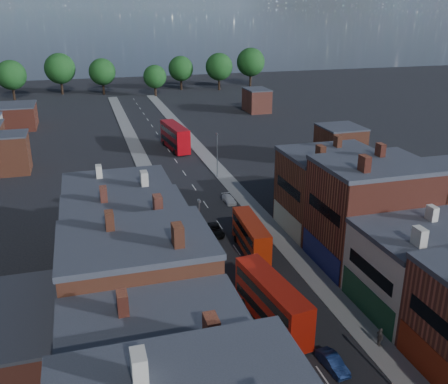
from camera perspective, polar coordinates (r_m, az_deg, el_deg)
pavement_west at (r=77.89m, az=-7.12°, el=-1.35°), size 3.00×200.00×0.12m
pavement_east at (r=80.71m, az=2.01°, el=-0.40°), size 3.00×200.00×0.12m
lamp_post_2 at (r=58.20m, az=-2.80°, el=-4.04°), size 0.25×0.70×8.12m
lamp_post_3 at (r=87.97m, az=-0.79°, el=4.58°), size 0.25×0.70×8.12m
bus_0 at (r=48.66m, az=5.49°, el=-12.30°), size 3.95×11.29×4.77m
bus_1 at (r=61.78m, az=3.10°, el=-4.99°), size 2.85×9.93×4.25m
bus_2 at (r=106.71m, az=-5.62°, el=6.34°), size 4.13×12.65×5.36m
car_1 at (r=45.44m, az=12.33°, el=-18.52°), size 1.66×3.78×1.21m
car_2 at (r=67.10m, az=-1.10°, el=-4.38°), size 2.10×4.46×1.23m
car_3 at (r=77.77m, az=0.57°, el=-0.84°), size 1.67×3.79×1.08m
ped_3 at (r=48.58m, az=17.41°, el=-15.54°), size 0.54×1.09×1.81m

